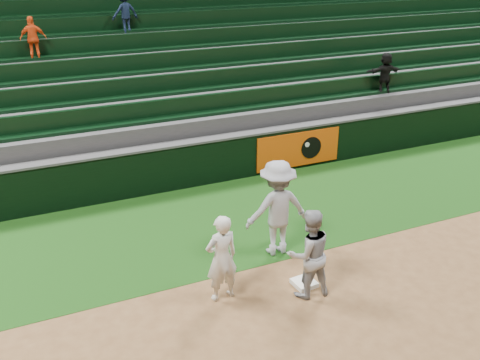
# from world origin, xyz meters

# --- Properties ---
(ground) EXTENTS (70.00, 70.00, 0.00)m
(ground) POSITION_xyz_m (0.00, 0.00, 0.00)
(ground) COLOR brown
(ground) RESTS_ON ground
(foul_grass) EXTENTS (36.00, 4.20, 0.01)m
(foul_grass) POSITION_xyz_m (0.00, 3.00, 0.00)
(foul_grass) COLOR #11370D
(foul_grass) RESTS_ON ground
(first_base) EXTENTS (0.43, 0.43, 0.09)m
(first_base) POSITION_xyz_m (0.28, -0.01, 0.05)
(first_base) COLOR white
(first_base) RESTS_ON ground
(first_baseman) EXTENTS (0.65, 0.47, 1.69)m
(first_baseman) POSITION_xyz_m (-1.28, 0.26, 0.84)
(first_baseman) COLOR silver
(first_baseman) RESTS_ON ground
(baserunner) EXTENTS (0.89, 0.71, 1.72)m
(baserunner) POSITION_xyz_m (0.19, -0.26, 0.86)
(baserunner) COLOR #9FA1A9
(baserunner) RESTS_ON ground
(base_coach) EXTENTS (1.35, 0.82, 2.04)m
(base_coach) POSITION_xyz_m (0.35, 1.27, 1.03)
(base_coach) COLOR #9FA3AD
(base_coach) RESTS_ON foul_grass
(field_wall) EXTENTS (36.00, 0.45, 1.25)m
(field_wall) POSITION_xyz_m (0.03, 5.20, 0.63)
(field_wall) COLOR black
(field_wall) RESTS_ON ground
(stadium_seating) EXTENTS (36.00, 5.95, 4.85)m
(stadium_seating) POSITION_xyz_m (0.00, 8.97, 1.70)
(stadium_seating) COLOR #353538
(stadium_seating) RESTS_ON ground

